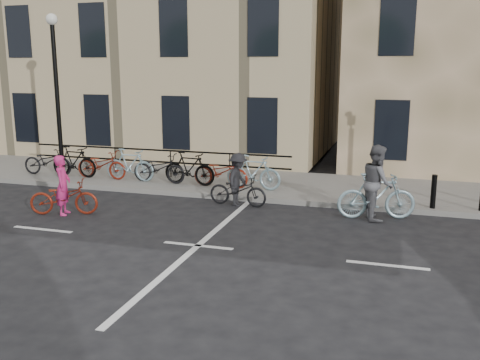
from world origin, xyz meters
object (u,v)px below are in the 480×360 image
(cyclist_dark, at_px, (238,185))
(lamp_post, at_px, (56,77))
(cyclist_pink, at_px, (64,194))
(cyclist_grey, at_px, (377,189))

(cyclist_dark, bearing_deg, lamp_post, 86.14)
(cyclist_pink, height_order, cyclist_dark, cyclist_pink)
(cyclist_pink, relative_size, cyclist_dark, 1.10)
(lamp_post, relative_size, cyclist_dark, 3.08)
(cyclist_grey, relative_size, cyclist_dark, 1.20)
(lamp_post, height_order, cyclist_pink, lamp_post)
(lamp_post, xyz_separation_m, cyclist_dark, (6.31, -0.87, -2.90))
(cyclist_pink, bearing_deg, lamp_post, 17.12)
(lamp_post, xyz_separation_m, cyclist_pink, (2.20, -3.08, -2.94))
(cyclist_grey, bearing_deg, cyclist_dark, 71.70)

